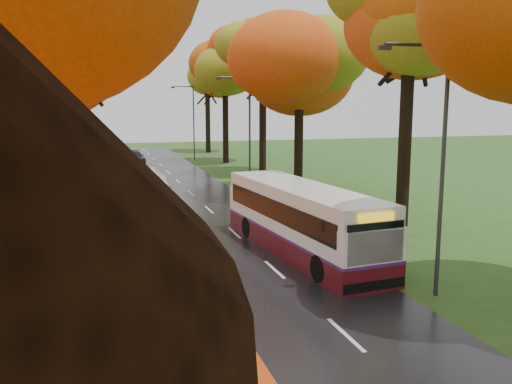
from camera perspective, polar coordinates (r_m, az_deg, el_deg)
name	(u,v)px	position (r m, az deg, el deg)	size (l,w,h in m)	color
road	(206,207)	(32.69, -5.33, -1.56)	(6.50, 90.00, 0.04)	black
centre_line	(206,206)	(32.68, -5.33, -1.52)	(0.12, 90.00, 0.01)	silver
leaf_verge	(46,216)	(32.20, -21.24, -2.35)	(12.00, 90.00, 0.02)	maroon
leaf_drift	(154,209)	(32.24, -10.65, -1.80)	(0.90, 90.00, 0.01)	#DD5816
trees_left	(72,44)	(33.72, -18.78, 14.57)	(9.20, 74.00, 13.88)	black
trees_right	(307,48)	(36.17, 5.43, 14.88)	(9.30, 74.20, 13.96)	black
bollard_row	(222,368)	(12.92, -3.55, -18.04)	(0.11, 23.51, 0.52)	black
streetlamp_near	(437,151)	(17.77, 18.48, 4.09)	(2.45, 0.18, 8.00)	#333538
streetlamp_mid	(246,124)	(37.91, -1.04, 7.13)	(2.45, 0.18, 8.00)	#333538
streetlamp_far	(191,117)	(59.38, -6.82, 7.89)	(2.45, 0.18, 8.00)	#333538
bus	(301,218)	(22.40, 4.78, -2.74)	(3.47, 10.87, 2.81)	#490B11
car_white	(159,188)	(35.80, -10.20, 0.45)	(1.63, 4.06, 1.38)	white
car_silver	(149,176)	(42.22, -11.21, 1.66)	(1.30, 3.74, 1.23)	gray
car_dark	(135,158)	(56.68, -12.65, 3.56)	(1.77, 4.36, 1.26)	black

